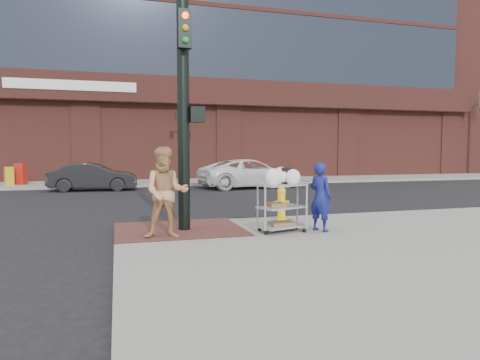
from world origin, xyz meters
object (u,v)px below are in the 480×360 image
object	(u,v)px
lamp_post	(187,138)
fire_hydrant	(281,203)
traffic_signal_pole	(185,108)
utility_cart	(282,203)
woman_blue	(320,197)
minivan_white	(250,173)
pedestrian_tan	(166,193)
sedan_dark	(93,177)

from	to	relation	value
lamp_post	fire_hydrant	xyz separation A→B (m)	(0.08, -14.53, -2.04)
traffic_signal_pole	utility_cart	bearing A→B (deg)	-21.55
lamp_post	utility_cart	distance (m)	16.12
lamp_post	traffic_signal_pole	distance (m)	15.43
woman_blue	minivan_white	world-z (taller)	woman_blue
pedestrian_tan	minivan_white	distance (m)	13.38
woman_blue	utility_cart	size ratio (longest dim) A/B	1.08
pedestrian_tan	sedan_dark	size ratio (longest dim) A/B	0.46
minivan_white	traffic_signal_pole	bearing A→B (deg)	147.35
traffic_signal_pole	lamp_post	bearing A→B (deg)	80.76
woman_blue	fire_hydrant	xyz separation A→B (m)	(-0.26, 1.63, -0.32)
lamp_post	minivan_white	world-z (taller)	lamp_post
utility_cart	lamp_post	bearing A→B (deg)	88.21
traffic_signal_pole	utility_cart	size ratio (longest dim) A/B	3.57
utility_cart	fire_hydrant	distance (m)	1.60
sedan_dark	utility_cart	distance (m)	13.56
minivan_white	utility_cart	xyz separation A→B (m)	(-3.12, -12.18, 0.05)
traffic_signal_pole	woman_blue	size ratio (longest dim) A/B	3.32
sedan_dark	fire_hydrant	bearing A→B (deg)	-151.55
woman_blue	sedan_dark	bearing A→B (deg)	-5.63
traffic_signal_pole	fire_hydrant	bearing A→B (deg)	15.25
minivan_white	sedan_dark	bearing A→B (deg)	76.82
lamp_post	traffic_signal_pole	bearing A→B (deg)	-99.24
fire_hydrant	lamp_post	bearing A→B (deg)	90.30
utility_cart	fire_hydrant	size ratio (longest dim) A/B	1.67
lamp_post	utility_cart	size ratio (longest dim) A/B	2.86
lamp_post	woman_blue	size ratio (longest dim) A/B	2.65
woman_blue	pedestrian_tan	xyz separation A→B (m)	(-3.32, 0.18, 0.17)
lamp_post	fire_hydrant	world-z (taller)	lamp_post
lamp_post	utility_cart	bearing A→B (deg)	-91.79
pedestrian_tan	sedan_dark	distance (m)	12.93
sedan_dark	utility_cart	world-z (taller)	utility_cart
traffic_signal_pole	fire_hydrant	distance (m)	3.48
sedan_dark	traffic_signal_pole	bearing A→B (deg)	-163.85
minivan_white	fire_hydrant	distance (m)	11.00
utility_cart	woman_blue	bearing A→B (deg)	-10.19
sedan_dark	minivan_white	size ratio (longest dim) A/B	0.76
pedestrian_tan	sedan_dark	xyz separation A→B (m)	(-2.01, 12.77, -0.41)
woman_blue	sedan_dark	distance (m)	14.00
pedestrian_tan	fire_hydrant	bearing A→B (deg)	33.58
woman_blue	utility_cart	bearing A→B (deg)	51.79
lamp_post	pedestrian_tan	bearing A→B (deg)	-100.56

